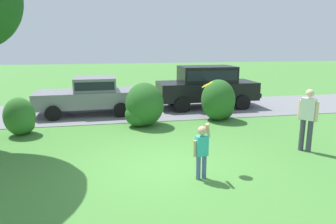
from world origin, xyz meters
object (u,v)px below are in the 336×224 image
frisbee (207,85)px  adult_onlooker (308,117)px  child_thrower (202,148)px  parked_suv (207,84)px  parked_sedan (90,94)px

frisbee → adult_onlooker: frisbee is taller
adult_onlooker → frisbee: bearing=-171.3°
child_thrower → adult_onlooker: size_ratio=0.74×
adult_onlooker → parked_suv: bearing=97.3°
child_thrower → frisbee: 1.51m
parked_sedan → adult_onlooker: bearing=-44.5°
parked_sedan → parked_suv: 5.28m
parked_sedan → child_thrower: bearing=-69.4°
frisbee → parked_sedan: bearing=115.1°
child_thrower → adult_onlooker: bearing=19.4°
child_thrower → frisbee: size_ratio=4.48×
parked_suv → child_thrower: parked_suv is taller
parked_sedan → child_thrower: size_ratio=3.47×
parked_suv → child_thrower: bearing=-108.9°
parked_sedan → adult_onlooker: size_ratio=2.56×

